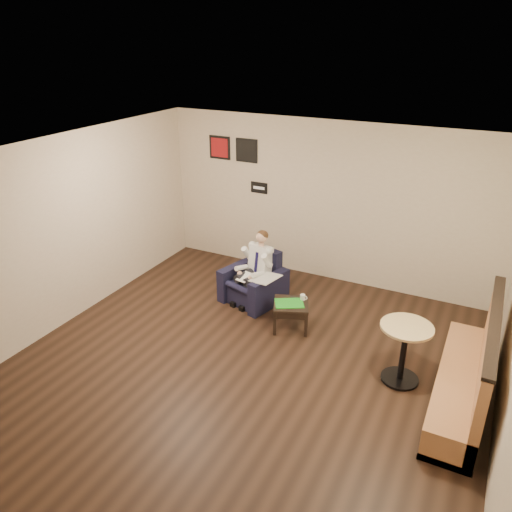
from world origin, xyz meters
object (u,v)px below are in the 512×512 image
at_px(armchair, 253,278).
at_px(coffee_mug, 303,297).
at_px(banquette, 465,360).
at_px(cafe_table, 403,353).
at_px(seated_man, 249,272).
at_px(green_folder, 289,303).
at_px(side_table, 291,315).
at_px(smartphone, 294,298).

relative_size(armchair, coffee_mug, 9.66).
distance_m(banquette, cafe_table, 0.74).
distance_m(seated_man, cafe_table, 2.80).
relative_size(green_folder, banquette, 0.18).
bearing_deg(cafe_table, coffee_mug, 157.16).
bearing_deg(green_folder, cafe_table, -15.66).
bearing_deg(banquette, side_table, 166.13).
height_order(armchair, banquette, banquette).
bearing_deg(seated_man, cafe_table, -3.42).
height_order(coffee_mug, smartphone, coffee_mug).
bearing_deg(smartphone, cafe_table, -32.68).
relative_size(armchair, green_folder, 2.04).
bearing_deg(green_folder, armchair, 149.12).
height_order(banquette, cafe_table, banquette).
bearing_deg(coffee_mug, banquette, -18.23).
height_order(coffee_mug, banquette, banquette).
relative_size(seated_man, banquette, 0.49).
height_order(green_folder, cafe_table, cafe_table).
bearing_deg(coffee_mug, side_table, -124.71).
height_order(green_folder, smartphone, green_folder).
xyz_separation_m(coffee_mug, banquette, (2.34, -0.77, 0.13)).
bearing_deg(banquette, green_folder, 166.84).
bearing_deg(green_folder, banquette, -13.16).
height_order(side_table, smartphone, smartphone).
bearing_deg(banquette, seated_man, 163.61).
bearing_deg(green_folder, seated_man, 155.20).
bearing_deg(armchair, coffee_mug, -2.53).
relative_size(seated_man, cafe_table, 1.40).
xyz_separation_m(seated_man, cafe_table, (2.65, -0.90, -0.16)).
bearing_deg(smartphone, side_table, -97.35).
bearing_deg(cafe_table, green_folder, 164.34).
bearing_deg(seated_man, banquette, -0.97).
xyz_separation_m(smartphone, cafe_table, (1.75, -0.68, -0.02)).
bearing_deg(cafe_table, side_table, 163.34).
bearing_deg(coffee_mug, cafe_table, -22.84).
bearing_deg(green_folder, side_table, 55.29).
relative_size(side_table, green_folder, 1.22).
distance_m(green_folder, cafe_table, 1.83).
height_order(side_table, cafe_table, cafe_table).
height_order(smartphone, cafe_table, cafe_table).
xyz_separation_m(armchair, coffee_mug, (0.99, -0.32, 0.05)).
relative_size(armchair, banquette, 0.37).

